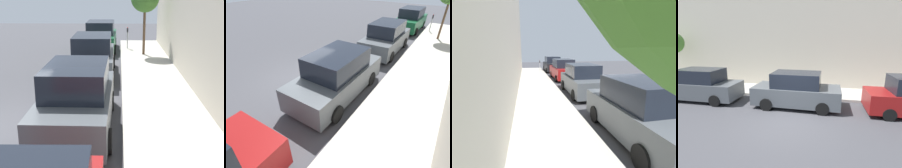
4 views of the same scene
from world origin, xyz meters
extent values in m
plane|color=#424247|center=(0.00, 0.00, 0.00)|extent=(60.00, 60.00, 0.00)
cube|color=#B2ADA3|center=(4.91, 0.00, 0.07)|extent=(2.83, 32.00, 0.15)
cube|color=#4C5156|center=(2.16, -0.01, 0.70)|extent=(2.04, 4.83, 0.96)
cube|color=black|center=(2.16, -0.01, 1.58)|extent=(1.77, 2.63, 0.80)
cylinder|color=black|center=(1.23, 1.48, 0.34)|extent=(0.22, 0.68, 0.68)
cylinder|color=black|center=(3.09, 1.48, 0.34)|extent=(0.22, 0.68, 0.68)
cylinder|color=black|center=(1.23, -1.50, 0.34)|extent=(0.22, 0.68, 0.68)
cylinder|color=black|center=(3.09, -1.50, 0.34)|extent=(0.22, 0.68, 0.68)
cube|color=#4C5156|center=(2.12, 6.03, 0.70)|extent=(1.99, 4.81, 0.96)
cube|color=black|center=(2.12, 6.03, 1.58)|extent=(1.74, 2.61, 0.80)
cylinder|color=black|center=(1.19, 7.52, 0.34)|extent=(0.22, 0.68, 0.68)
cylinder|color=black|center=(3.05, 7.52, 0.34)|extent=(0.22, 0.68, 0.68)
cylinder|color=black|center=(1.19, 4.55, 0.34)|extent=(0.22, 0.68, 0.68)
cylinder|color=black|center=(3.05, 4.55, 0.34)|extent=(0.22, 0.68, 0.68)
cube|color=#14512D|center=(2.14, 12.56, 0.70)|extent=(2.05, 4.84, 0.96)
cube|color=black|center=(2.14, 12.56, 1.58)|extent=(1.77, 2.63, 0.80)
cylinder|color=black|center=(1.21, 14.05, 0.32)|extent=(0.22, 0.63, 0.63)
cylinder|color=black|center=(3.07, 14.05, 0.32)|extent=(0.22, 0.63, 0.63)
cylinder|color=black|center=(1.21, 11.08, 0.32)|extent=(0.22, 0.63, 0.63)
cylinder|color=black|center=(3.07, 11.08, 0.32)|extent=(0.22, 0.63, 0.63)
cylinder|color=#ADADB2|center=(3.95, 12.54, 0.70)|extent=(0.07, 0.07, 1.10)
cube|color=#2D2D33|center=(3.95, 12.54, 1.39)|extent=(0.11, 0.15, 0.28)
cube|color=red|center=(3.95, 12.54, 1.55)|extent=(0.04, 0.09, 0.05)
cylinder|color=brown|center=(4.91, 10.55, 1.61)|extent=(0.16, 0.16, 2.92)
camera|label=1|loc=(3.36, -8.61, 4.03)|focal=50.00mm
camera|label=2|loc=(5.73, -5.42, 4.65)|focal=28.00mm
camera|label=3|loc=(5.73, 10.84, 2.93)|focal=28.00mm
camera|label=4|loc=(-7.15, -1.61, 3.66)|focal=28.00mm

